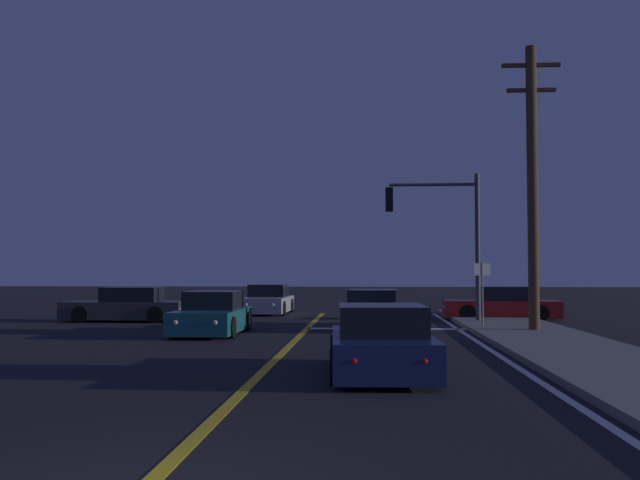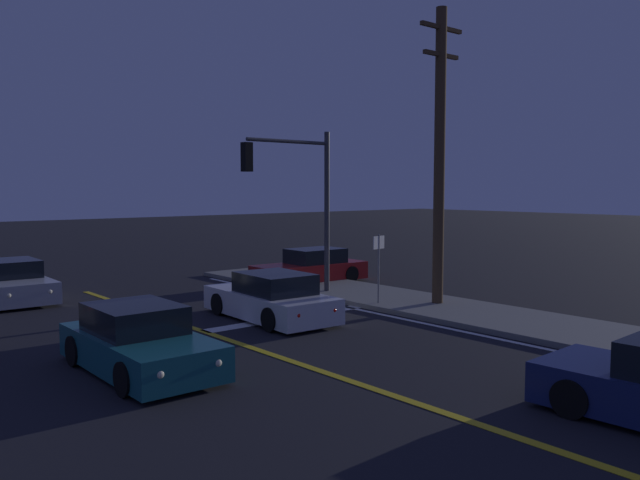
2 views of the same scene
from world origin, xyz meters
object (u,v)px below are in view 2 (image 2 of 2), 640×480
car_far_approaching_teal (139,343)px  utility_pole_right (440,155)px  street_sign_corner (379,258)px  car_parked_curb_white (271,299)px  car_following_oncoming_silver (12,283)px  car_lead_oncoming_red (311,268)px  traffic_signal_near_right (298,187)px

car_far_approaching_teal → utility_pole_right: (10.06, 0.59, 4.13)m
car_far_approaching_teal → street_sign_corner: 8.89m
car_far_approaching_teal → utility_pole_right: 10.89m
car_parked_curb_white → car_far_approaching_teal: (-5.05, -2.45, -0.00)m
utility_pole_right → street_sign_corner: 3.66m
utility_pole_right → street_sign_corner: bearing=139.8°
car_following_oncoming_silver → car_lead_oncoming_red: (10.01, -3.30, -0.00)m
car_far_approaching_teal → street_sign_corner: size_ratio=1.86×
car_parked_curb_white → car_lead_oncoming_red: same height
utility_pole_right → traffic_signal_near_right: bearing=120.5°
car_far_approaching_teal → utility_pole_right: size_ratio=0.46×
car_far_approaching_teal → traffic_signal_near_right: traffic_signal_near_right is taller
street_sign_corner → car_far_approaching_teal: bearing=-168.4°
car_far_approaching_teal → car_lead_oncoming_red: same height
car_far_approaching_teal → street_sign_corner: (8.66, 1.78, 0.96)m
car_far_approaching_teal → car_parked_curb_white: bearing=-153.8°
utility_pole_right → car_parked_curb_white: bearing=159.7°
car_following_oncoming_silver → car_lead_oncoming_red: size_ratio=0.93×
street_sign_corner → utility_pole_right: bearing=-40.2°
car_following_oncoming_silver → car_lead_oncoming_red: 10.54m
car_following_oncoming_silver → car_parked_curb_white: 9.23m
car_lead_oncoming_red → traffic_signal_near_right: (-2.59, -2.49, 3.14)m
car_far_approaching_teal → street_sign_corner: street_sign_corner is taller
car_following_oncoming_silver → traffic_signal_near_right: traffic_signal_near_right is taller
traffic_signal_near_right → car_far_approaching_teal: bearing=30.7°
traffic_signal_near_right → utility_pole_right: utility_pole_right is taller
street_sign_corner → car_parked_curb_white: bearing=169.4°
car_parked_curb_white → utility_pole_right: size_ratio=0.50×
utility_pole_right → street_sign_corner: utility_pole_right is taller
car_lead_oncoming_red → street_sign_corner: street_sign_corner is taller
car_parked_curb_white → car_following_oncoming_silver: bearing=123.8°
car_following_oncoming_silver → car_parked_curb_white: (4.76, -7.91, 0.00)m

